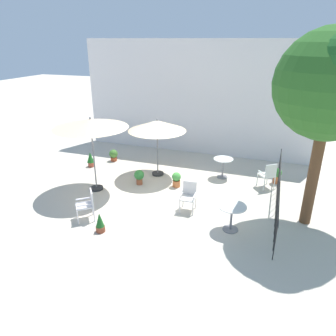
% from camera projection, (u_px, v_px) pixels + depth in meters
% --- Properties ---
extents(ground_plane, '(60.00, 60.00, 0.00)m').
position_uv_depth(ground_plane, '(165.00, 190.00, 10.74)').
color(ground_plane, beige).
extents(villa_facade, '(10.44, 0.30, 4.84)m').
position_uv_depth(villa_facade, '(198.00, 99.00, 13.52)').
color(villa_facade, silver).
rests_on(villa_facade, ground).
extents(terrace_railing, '(0.03, 5.58, 1.01)m').
position_uv_depth(terrace_railing, '(279.00, 188.00, 9.37)').
color(terrace_railing, black).
rests_on(terrace_railing, ground).
extents(shade_tree, '(2.84, 2.70, 5.15)m').
position_uv_depth(shade_tree, '(333.00, 85.00, 7.46)').
color(shade_tree, brown).
rests_on(shade_tree, ground).
extents(patio_umbrella_0, '(2.12, 2.12, 2.17)m').
position_uv_depth(patio_umbrella_0, '(157.00, 126.00, 11.27)').
color(patio_umbrella_0, '#2D2D2D').
rests_on(patio_umbrella_0, ground).
extents(patio_umbrella_1, '(2.41, 2.41, 2.53)m').
position_uv_depth(patio_umbrella_1, '(91.00, 124.00, 9.94)').
color(patio_umbrella_1, '#2D2D2D').
rests_on(patio_umbrella_1, ground).
extents(cafe_table_0, '(0.72, 0.72, 0.75)m').
position_uv_depth(cafe_table_0, '(223.00, 164.00, 11.55)').
color(cafe_table_0, white).
rests_on(cafe_table_0, ground).
extents(cafe_table_1, '(0.76, 0.76, 0.74)m').
position_uv_depth(cafe_table_1, '(232.00, 213.00, 8.33)').
color(cafe_table_1, silver).
rests_on(cafe_table_1, ground).
extents(patio_chair_0, '(0.46, 0.49, 0.88)m').
position_uv_depth(patio_chair_0, '(189.00, 195.00, 9.35)').
color(patio_chair_0, silver).
rests_on(patio_chair_0, ground).
extents(patio_chair_1, '(0.65, 0.64, 0.88)m').
position_uv_depth(patio_chair_1, '(87.00, 203.00, 8.85)').
color(patio_chair_1, white).
rests_on(patio_chair_1, ground).
extents(patio_chair_2, '(0.64, 0.64, 0.94)m').
position_uv_depth(patio_chair_2, '(268.00, 174.00, 10.68)').
color(patio_chair_2, silver).
rests_on(patio_chair_2, ground).
extents(potted_plant_0, '(0.31, 0.31, 0.53)m').
position_uv_depth(potted_plant_0, '(176.00, 179.00, 10.92)').
color(potted_plant_0, '#C96D39').
rests_on(potted_plant_0, ground).
extents(potted_plant_1, '(0.35, 0.35, 0.54)m').
position_uv_depth(potted_plant_1, '(139.00, 176.00, 11.09)').
color(potted_plant_1, '#AD5735').
rests_on(potted_plant_1, ground).
extents(potted_plant_2, '(0.36, 0.36, 0.50)m').
position_uv_depth(potted_plant_2, '(114.00, 155.00, 13.25)').
color(potted_plant_2, '#AA4A2B').
rests_on(potted_plant_2, ground).
extents(potted_plant_3, '(0.28, 0.28, 0.62)m').
position_uv_depth(potted_plant_3, '(90.00, 159.00, 12.62)').
color(potted_plant_3, '#9D4935').
rests_on(potted_plant_3, ground).
extents(potted_plant_4, '(0.32, 0.32, 0.57)m').
position_uv_depth(potted_plant_4, '(277.00, 175.00, 11.16)').
color(potted_plant_4, '#B15A31').
rests_on(potted_plant_4, ground).
extents(potted_plant_5, '(0.25, 0.25, 0.57)m').
position_uv_depth(potted_plant_5, '(100.00, 223.00, 8.35)').
color(potted_plant_5, brown).
rests_on(potted_plant_5, ground).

